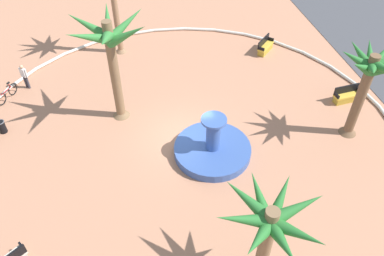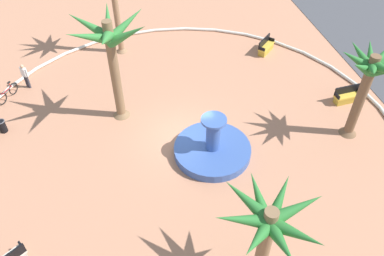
% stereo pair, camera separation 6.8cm
% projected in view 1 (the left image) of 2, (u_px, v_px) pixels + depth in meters
% --- Properties ---
extents(ground_plane, '(80.00, 80.00, 0.00)m').
position_uv_depth(ground_plane, '(184.00, 137.00, 20.61)').
color(ground_plane, tan).
extents(plaza_curb, '(23.07, 23.07, 0.20)m').
position_uv_depth(plaza_curb, '(184.00, 136.00, 20.54)').
color(plaza_curb, silver).
rests_on(plaza_curb, ground).
extents(fountain, '(3.87, 3.87, 2.33)m').
position_uv_depth(fountain, '(212.00, 149.00, 19.55)').
color(fountain, '#38569E').
rests_on(fountain, ground).
extents(palm_tree_near_fountain, '(3.77, 3.90, 4.31)m').
position_uv_depth(palm_tree_near_fountain, '(269.00, 226.00, 12.97)').
color(palm_tree_near_fountain, brown).
rests_on(palm_tree_near_fountain, ground).
extents(palm_tree_by_curb, '(3.25, 3.20, 5.08)m').
position_uv_depth(palm_tree_by_curb, '(369.00, 75.00, 18.29)').
color(palm_tree_by_curb, brown).
rests_on(palm_tree_by_curb, ground).
extents(palm_tree_far_side, '(4.31, 4.04, 6.04)m').
position_uv_depth(palm_tree_far_side, '(110.00, 48.00, 18.92)').
color(palm_tree_far_side, brown).
rests_on(palm_tree_far_side, ground).
extents(bench_north, '(0.66, 1.64, 1.00)m').
position_uv_depth(bench_north, '(347.00, 96.00, 22.60)').
color(bench_north, gold).
rests_on(bench_north, ground).
extents(bench_southeast, '(1.48, 1.49, 1.00)m').
position_uv_depth(bench_southeast, '(265.00, 47.00, 26.53)').
color(bench_southeast, gold).
rests_on(bench_southeast, ground).
extents(trash_bin, '(0.46, 0.46, 0.73)m').
position_uv_depth(trash_bin, '(2.00, 127.00, 20.66)').
color(trash_bin, black).
rests_on(trash_bin, ground).
extents(bicycle_by_lamppost, '(1.52, 0.92, 0.94)m').
position_uv_depth(bicycle_by_lamppost, '(7.00, 94.00, 22.72)').
color(bicycle_by_lamppost, black).
rests_on(bicycle_by_lamppost, ground).
extents(person_cyclist_helmet, '(0.37, 0.43, 1.63)m').
position_uv_depth(person_cyclist_helmet, '(24.00, 75.00, 23.16)').
color(person_cyclist_helmet, '#33333D').
rests_on(person_cyclist_helmet, ground).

